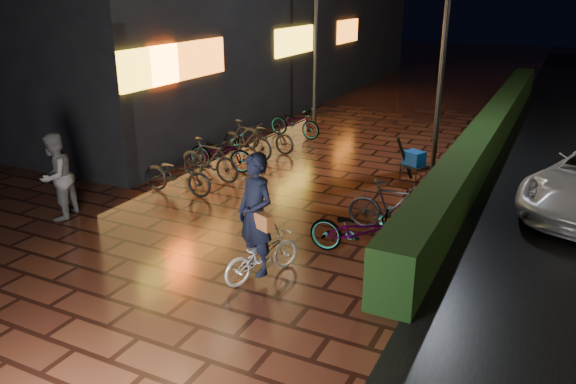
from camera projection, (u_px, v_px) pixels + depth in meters
The scene contains 10 objects.
ground at pixel (251, 224), 10.83m from camera, with size 80.00×80.00×0.00m, color #381911.
hedge at pixel (492, 129), 15.99m from camera, with size 0.70×20.00×1.00m, color black.
bystander_person at pixel (56, 176), 10.86m from camera, with size 0.84×0.65×1.72m, color #5F5F62.
lamp_post_hedge at pixel (442, 60), 13.21m from camera, with size 0.47×0.14×4.88m.
lamp_post_sf at pixel (316, 44), 17.82m from camera, with size 0.44×0.24×4.75m.
cyclist at pixel (259, 233), 8.58m from camera, with size 1.01×1.51×2.05m.
traffic_barrier at pixel (424, 211), 10.53m from camera, with size 0.57×1.75×0.71m.
cart_assembly at pixel (413, 160), 12.95m from camera, with size 0.78×0.67×1.09m.
parked_bikes_storefront at pixel (241, 145), 14.48m from camera, with size 1.98×6.36×1.00m.
parked_bikes_hedge at pixel (374, 220), 9.81m from camera, with size 1.92×1.81×1.00m.
Camera 1 is at (5.08, -8.59, 4.31)m, focal length 35.00 mm.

